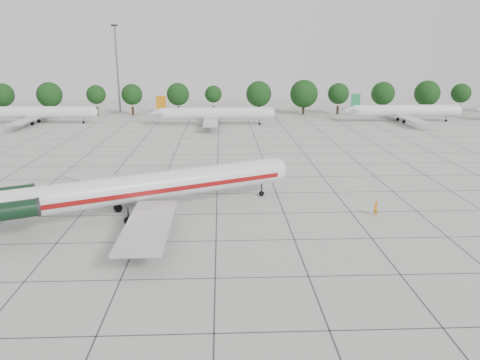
{
  "coord_description": "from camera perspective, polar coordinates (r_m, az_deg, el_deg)",
  "views": [
    {
      "loc": [
        0.64,
        -52.0,
        18.87
      ],
      "look_at": [
        2.86,
        2.26,
        3.5
      ],
      "focal_mm": 35.0,
      "sensor_mm": 36.0,
      "label": 1
    }
  ],
  "objects": [
    {
      "name": "floodlight_mast",
      "position": [
        147.29,
        -14.76,
        13.52
      ],
      "size": [
        1.6,
        1.6,
        25.45
      ],
      "color": "slate",
      "rests_on": "ground"
    },
    {
      "name": "ground",
      "position": [
        55.32,
        -2.87,
        -4.16
      ],
      "size": [
        260.0,
        260.0,
        0.0
      ],
      "primitive_type": "plane",
      "color": "#B2B2AA",
      "rests_on": "ground"
    },
    {
      "name": "main_airliner",
      "position": [
        54.62,
        -13.65,
        -1.11
      ],
      "size": [
        39.15,
        29.31,
        9.64
      ],
      "rotation": [
        0.0,
        0.0,
        0.44
      ],
      "color": "silver",
      "rests_on": "ground"
    },
    {
      "name": "bg_airliner_c",
      "position": [
        118.88,
        -3.13,
        8.06
      ],
      "size": [
        28.24,
        27.2,
        7.4
      ],
      "color": "silver",
      "rests_on": "ground"
    },
    {
      "name": "bg_airliner_b",
      "position": [
        131.56,
        -23.44,
        7.55
      ],
      "size": [
        28.24,
        27.2,
        7.4
      ],
      "color": "silver",
      "rests_on": "ground"
    },
    {
      "name": "apron_joints",
      "position": [
        69.61,
        -2.78,
        0.06
      ],
      "size": [
        170.0,
        170.0,
        0.02
      ],
      "primitive_type": "cube",
      "color": "#383838",
      "rests_on": "ground"
    },
    {
      "name": "ground_crew",
      "position": [
        56.68,
        16.2,
        -3.35
      ],
      "size": [
        0.77,
        0.71,
        1.77
      ],
      "primitive_type": "imported",
      "rotation": [
        0.0,
        0.0,
        3.72
      ],
      "color": "orange",
      "rests_on": "ground"
    },
    {
      "name": "bg_airliner_d",
      "position": [
        131.68,
        19.43,
        7.95
      ],
      "size": [
        28.24,
        27.2,
        7.4
      ],
      "color": "silver",
      "rests_on": "ground"
    },
    {
      "name": "tree_line",
      "position": [
        138.15,
        -7.57,
        10.32
      ],
      "size": [
        249.86,
        8.44,
        10.22
      ],
      "color": "#332114",
      "rests_on": "ground"
    }
  ]
}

